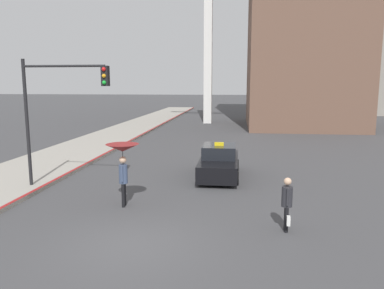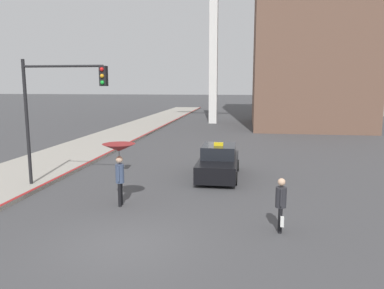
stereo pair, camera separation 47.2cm
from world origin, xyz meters
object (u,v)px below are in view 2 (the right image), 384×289
at_px(taxi, 218,163).
at_px(traffic_light, 58,100).
at_px(pedestrian_man, 281,201).
at_px(pedestrian_with_umbrella, 119,154).
at_px(monument_cross, 214,12).

xyz_separation_m(taxi, traffic_light, (-6.43, -3.13, 3.12)).
distance_m(taxi, pedestrian_man, 7.03).
bearing_deg(pedestrian_with_umbrella, taxi, -38.32).
bearing_deg(pedestrian_with_umbrella, monument_cross, -6.16).
xyz_separation_m(taxi, monument_cross, (-2.58, 25.27, 11.66)).
height_order(pedestrian_with_umbrella, traffic_light, traffic_light).
relative_size(pedestrian_man, traffic_light, 0.31).
bearing_deg(monument_cross, pedestrian_man, -81.16).
bearing_deg(traffic_light, pedestrian_with_umbrella, -29.25).
relative_size(taxi, monument_cross, 0.21).
distance_m(pedestrian_with_umbrella, traffic_light, 4.11).
height_order(pedestrian_man, monument_cross, monument_cross).
bearing_deg(taxi, monument_cross, -84.18).
xyz_separation_m(traffic_light, monument_cross, (3.85, 28.41, 8.53)).
bearing_deg(pedestrian_man, monument_cross, -167.73).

